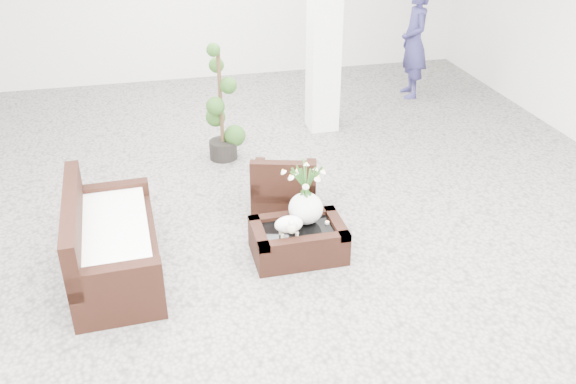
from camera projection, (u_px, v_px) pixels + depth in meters
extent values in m
plane|color=gray|center=(286.00, 240.00, 6.45)|extent=(11.00, 11.00, 0.00)
cube|color=white|center=(325.00, 5.00, 8.24)|extent=(0.40, 0.40, 3.50)
cube|color=black|center=(298.00, 242.00, 6.13)|extent=(0.90, 0.60, 0.31)
ellipsoid|color=white|center=(289.00, 226.00, 5.90)|extent=(0.28, 0.23, 0.21)
cylinder|color=white|center=(327.00, 222.00, 6.13)|extent=(0.04, 0.04, 0.03)
cube|color=black|center=(284.00, 181.00, 6.80)|extent=(0.85, 0.83, 0.74)
cube|color=black|center=(113.00, 235.00, 5.74)|extent=(0.83, 1.64, 0.86)
imported|color=navy|center=(414.00, 42.00, 9.84)|extent=(0.50, 0.69, 1.77)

